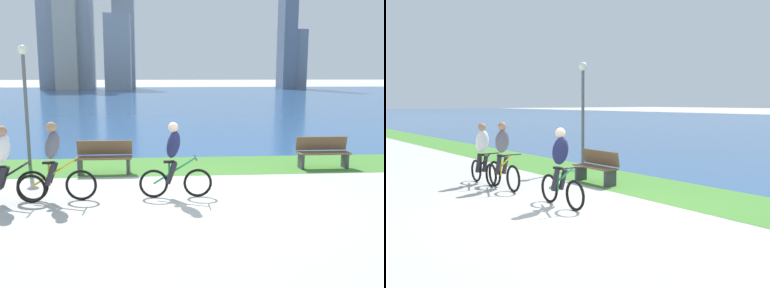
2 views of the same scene
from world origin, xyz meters
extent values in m
plane|color=#B2AFA8|center=(0.00, 0.00, 0.00)|extent=(300.00, 300.00, 0.00)
cube|color=#478433|center=(0.00, 3.23, 0.00)|extent=(120.00, 2.51, 0.01)
torus|color=black|center=(0.00, 0.02, 0.32)|extent=(0.64, 0.06, 0.64)
torus|color=black|center=(-0.97, 0.02, 0.32)|extent=(0.64, 0.06, 0.64)
cylinder|color=#268C4C|center=(-0.51, 0.02, 0.60)|extent=(0.95, 0.04, 0.61)
cylinder|color=#268C4C|center=(-0.63, 0.02, 0.55)|extent=(0.04, 0.04, 0.47)
cube|color=black|center=(-0.63, 0.02, 0.81)|extent=(0.24, 0.10, 0.05)
cylinder|color=black|center=(-0.05, 0.02, 0.89)|extent=(0.03, 0.52, 0.03)
ellipsoid|color=#1E234C|center=(-0.53, 0.02, 1.19)|extent=(0.40, 0.36, 0.65)
sphere|color=beige|center=(-0.53, 0.02, 1.57)|extent=(0.22, 0.22, 0.22)
cylinder|color=#26262D|center=(-0.58, 0.12, 0.57)|extent=(0.27, 0.11, 0.49)
cylinder|color=#26262D|center=(-0.58, -0.08, 0.57)|extent=(0.27, 0.11, 0.49)
torus|color=black|center=(-2.53, -0.05, 0.34)|extent=(0.67, 0.06, 0.67)
torus|color=black|center=(-3.55, -0.05, 0.34)|extent=(0.67, 0.06, 0.67)
cylinder|color=gold|center=(-3.07, -0.05, 0.63)|extent=(1.00, 0.04, 0.63)
cylinder|color=gold|center=(-3.20, -0.05, 0.58)|extent=(0.04, 0.04, 0.49)
cube|color=black|center=(-3.20, -0.05, 0.84)|extent=(0.24, 0.10, 0.05)
cylinder|color=black|center=(-2.58, -0.05, 0.92)|extent=(0.03, 0.52, 0.03)
ellipsoid|color=#595966|center=(-3.09, -0.05, 1.22)|extent=(0.40, 0.36, 0.65)
sphere|color=#A57A59|center=(-3.09, -0.05, 1.60)|extent=(0.22, 0.22, 0.22)
cylinder|color=#26262D|center=(-3.14, 0.05, 0.60)|extent=(0.27, 0.11, 0.49)
cylinder|color=#26262D|center=(-3.14, -0.15, 0.60)|extent=(0.27, 0.11, 0.49)
torus|color=black|center=(-3.55, -0.16, 0.31)|extent=(0.62, 0.06, 0.62)
torus|color=black|center=(-4.51, -0.16, 0.31)|extent=(0.62, 0.06, 0.62)
cylinder|color=black|center=(-4.05, -0.16, 0.59)|extent=(0.93, 0.04, 0.60)
cylinder|color=black|center=(-4.17, -0.16, 0.54)|extent=(0.04, 0.04, 0.46)
cube|color=black|center=(-4.17, -0.16, 0.79)|extent=(0.24, 0.10, 0.05)
cylinder|color=black|center=(-3.60, -0.16, 0.87)|extent=(0.03, 0.52, 0.03)
ellipsoid|color=white|center=(-4.08, -0.16, 1.17)|extent=(0.40, 0.36, 0.65)
sphere|color=#A57A59|center=(-4.08, -0.16, 1.55)|extent=(0.22, 0.22, 0.22)
cylinder|color=#26262D|center=(-4.12, -0.06, 0.55)|extent=(0.27, 0.11, 0.49)
cylinder|color=#26262D|center=(-4.12, -0.26, 0.55)|extent=(0.27, 0.11, 0.49)
cube|color=brown|center=(-2.35, 2.36, 0.45)|extent=(1.50, 0.45, 0.04)
cube|color=brown|center=(-2.35, 2.56, 0.70)|extent=(1.50, 0.11, 0.40)
cube|color=#38383D|center=(-1.70, 2.36, 0.23)|extent=(0.08, 0.37, 0.45)
cube|color=#38383D|center=(-3.00, 2.36, 0.23)|extent=(0.08, 0.37, 0.45)
cylinder|color=#595960|center=(-4.75, 3.72, 1.64)|extent=(0.10, 0.10, 3.28)
sphere|color=white|center=(-4.75, 3.72, 3.38)|extent=(0.28, 0.28, 0.28)
camera|label=1|loc=(-0.80, -9.03, 2.74)|focal=39.58mm
camera|label=2|loc=(7.71, -5.46, 2.22)|focal=44.10mm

